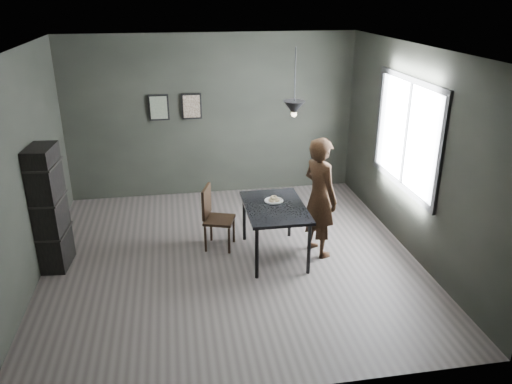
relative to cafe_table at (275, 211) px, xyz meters
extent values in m
plane|color=#393432|center=(-0.60, 0.00, -0.67)|extent=(5.00, 5.00, 0.00)
cube|color=black|center=(-0.60, 2.50, 0.73)|extent=(5.00, 0.10, 2.80)
cube|color=silver|center=(-0.60, 0.00, 2.13)|extent=(5.00, 5.00, 0.02)
cube|color=white|center=(1.88, 0.20, 0.93)|extent=(0.02, 1.80, 1.40)
cube|color=black|center=(1.87, 0.20, 0.93)|extent=(0.04, 1.96, 1.56)
cube|color=black|center=(0.00, 0.00, 0.06)|extent=(0.80, 1.20, 0.04)
cylinder|color=black|center=(-0.34, -0.54, -0.32)|extent=(0.05, 0.05, 0.71)
cylinder|color=black|center=(0.34, -0.54, -0.32)|extent=(0.05, 0.05, 0.71)
cylinder|color=black|center=(-0.34, 0.54, -0.32)|extent=(0.05, 0.05, 0.71)
cylinder|color=black|center=(0.34, 0.54, -0.32)|extent=(0.05, 0.05, 0.71)
cylinder|color=silver|center=(0.02, 0.15, 0.08)|extent=(0.23, 0.23, 0.01)
torus|color=beige|center=(0.05, 0.13, 0.11)|extent=(0.10, 0.10, 0.03)
torus|color=beige|center=(0.01, 0.19, 0.11)|extent=(0.10, 0.10, 0.03)
torus|color=beige|center=(-0.02, 0.13, 0.11)|extent=(0.10, 0.10, 0.03)
torus|color=beige|center=(0.02, 0.15, 0.14)|extent=(0.10, 0.10, 0.05)
imported|color=black|center=(0.62, -0.01, 0.17)|extent=(0.60, 0.72, 1.68)
cube|color=black|center=(-0.72, 0.38, -0.25)|extent=(0.50, 0.50, 0.04)
cube|color=black|center=(-0.89, 0.43, 0.02)|extent=(0.16, 0.39, 0.43)
cylinder|color=black|center=(-0.93, 0.27, -0.48)|extent=(0.03, 0.03, 0.39)
cylinder|color=black|center=(-0.61, 0.16, -0.48)|extent=(0.03, 0.03, 0.39)
cylinder|color=black|center=(-0.83, 0.59, -0.48)|extent=(0.03, 0.03, 0.39)
cylinder|color=black|center=(-0.51, 0.48, -0.48)|extent=(0.03, 0.03, 0.39)
cube|color=black|center=(-2.92, 0.23, 0.16)|extent=(0.36, 0.58, 1.66)
cylinder|color=black|center=(0.25, 0.10, 1.75)|extent=(0.01, 0.01, 0.75)
cone|color=black|center=(0.25, 0.10, 1.38)|extent=(0.28, 0.28, 0.18)
sphere|color=#FFE0B2|center=(0.25, 0.10, 1.30)|extent=(0.07, 0.07, 0.07)
cube|color=black|center=(-1.50, 2.47, 0.93)|extent=(0.34, 0.03, 0.44)
cube|color=#3E5749|center=(-1.50, 2.45, 0.93)|extent=(0.28, 0.01, 0.38)
cube|color=black|center=(-0.95, 2.47, 0.93)|extent=(0.34, 0.03, 0.44)
cube|color=brown|center=(-0.95, 2.45, 0.93)|extent=(0.28, 0.01, 0.38)
camera|label=1|loc=(-1.28, -5.99, 2.79)|focal=35.00mm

